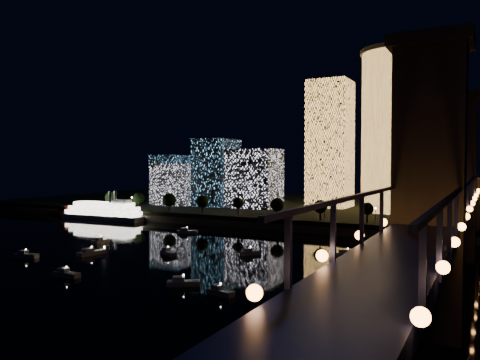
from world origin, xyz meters
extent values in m
plane|color=black|center=(0.00, 0.00, 0.00)|extent=(520.00, 520.00, 0.00)
cube|color=black|center=(0.00, 160.00, 2.50)|extent=(420.00, 160.00, 5.00)
cube|color=#6B5E4C|center=(0.00, 82.00, 1.50)|extent=(420.00, 6.00, 3.00)
cylinder|color=#FFAF51|center=(31.86, 137.03, 44.11)|extent=(32.00, 32.00, 78.21)
cylinder|color=#6B5E4C|center=(31.86, 137.03, 84.21)|extent=(34.00, 34.00, 2.00)
cube|color=#FFAF51|center=(-4.43, 147.68, 39.75)|extent=(21.85, 21.85, 69.51)
cube|color=white|center=(-40.02, 125.36, 20.96)|extent=(25.94, 21.95, 31.93)
cube|color=#51A1DC|center=(-63.66, 124.32, 23.93)|extent=(18.93, 24.60, 37.85)
cube|color=white|center=(-88.50, 120.72, 17.06)|extent=(24.13, 21.94, 24.13)
cube|color=#51A1DC|center=(-98.30, 130.66, 19.57)|extent=(20.82, 22.90, 29.15)
cube|color=navy|center=(65.00, 0.00, 18.00)|extent=(10.00, 260.00, 2.00)
cube|color=#6B5E4C|center=(65.00, 50.00, 24.00)|extent=(11.00, 9.00, 48.00)
cube|color=#6B5E4C|center=(65.00, -20.00, 24.00)|extent=(11.00, 9.00, 48.00)
cube|color=#6B5E4C|center=(65.00, 50.00, 49.00)|extent=(13.00, 11.00, 2.00)
cube|color=#6B5E4C|center=(65.00, -20.00, 49.00)|extent=(13.00, 11.00, 2.00)
cube|color=navy|center=(60.00, 0.00, 25.00)|extent=(0.50, 150.00, 0.50)
cube|color=navy|center=(70.00, 0.00, 25.00)|extent=(0.50, 150.00, 0.50)
cube|color=#6B5E4C|center=(65.00, 100.00, 11.50)|extent=(12.00, 40.00, 23.00)
cube|color=navy|center=(60.00, -60.00, 21.50)|extent=(0.50, 0.50, 7.00)
cube|color=navy|center=(60.00, -36.00, 21.50)|extent=(0.50, 0.50, 7.00)
cube|color=navy|center=(60.00, -12.00, 21.50)|extent=(0.50, 0.50, 7.00)
cube|color=navy|center=(60.00, 12.00, 21.50)|extent=(0.50, 0.50, 7.00)
cube|color=navy|center=(60.00, 36.00, 21.50)|extent=(0.50, 0.50, 7.00)
cube|color=navy|center=(60.00, 60.00, 21.50)|extent=(0.50, 0.50, 7.00)
sphere|color=orange|center=(59.50, -45.00, 19.80)|extent=(1.20, 1.20, 1.20)
sphere|color=orange|center=(59.50, 0.00, 19.80)|extent=(1.20, 1.20, 1.20)
sphere|color=orange|center=(59.50, 45.00, 19.80)|extent=(1.20, 1.20, 1.20)
sphere|color=orange|center=(59.50, 90.00, 19.80)|extent=(1.20, 1.20, 1.20)
cube|color=silver|center=(-102.46, 75.23, 1.20)|extent=(48.39, 13.66, 2.39)
cube|color=white|center=(-102.46, 75.23, 3.49)|extent=(44.35, 12.44, 2.19)
cube|color=white|center=(-102.46, 75.23, 5.68)|extent=(40.32, 11.22, 2.19)
cube|color=white|center=(-102.46, 75.23, 7.87)|extent=(34.29, 9.89, 2.19)
cube|color=silver|center=(-90.52, 75.91, 9.77)|extent=(8.30, 6.42, 1.79)
cylinder|color=black|center=(-96.38, 73.58, 11.96)|extent=(1.40, 1.40, 5.98)
cylinder|color=black|center=(-96.60, 77.56, 11.96)|extent=(1.40, 1.40, 5.98)
cylinder|color=maroon|center=(-126.34, 73.87, 2.99)|extent=(7.48, 9.35, 6.98)
cube|color=silver|center=(-37.02, 3.28, 0.60)|extent=(4.41, 9.43, 1.20)
cube|color=silver|center=(-37.26, 1.94, 1.70)|extent=(2.87, 3.53, 1.00)
sphere|color=white|center=(-37.02, 3.28, 2.60)|extent=(0.36, 0.36, 0.36)
cube|color=silver|center=(-51.50, -9.45, 0.60)|extent=(8.02, 4.14, 1.20)
cube|color=silver|center=(-52.62, -9.71, 1.70)|extent=(3.07, 2.55, 1.00)
sphere|color=white|center=(-51.50, -9.45, 2.60)|extent=(0.36, 0.36, 0.36)
cube|color=silver|center=(-15.56, 14.62, 0.60)|extent=(7.44, 5.15, 1.20)
cube|color=silver|center=(-16.53, 15.08, 1.70)|extent=(3.06, 2.76, 1.00)
sphere|color=white|center=(-15.56, 14.62, 2.60)|extent=(0.36, 0.36, 0.36)
cube|color=silver|center=(7.44, 27.07, 0.60)|extent=(5.47, 6.72, 1.20)
cube|color=silver|center=(6.88, 26.24, 1.70)|extent=(2.73, 2.90, 1.00)
sphere|color=white|center=(7.44, 27.07, 2.60)|extent=(0.36, 0.36, 0.36)
cube|color=silver|center=(-50.87, 21.24, 0.60)|extent=(2.81, 7.21, 1.20)
cube|color=silver|center=(-50.79, 20.19, 1.70)|extent=(2.02, 2.61, 1.00)
sphere|color=white|center=(-50.87, 21.24, 2.60)|extent=(0.36, 0.36, 0.36)
cube|color=silver|center=(58.86, -3.39, 0.60)|extent=(8.70, 3.67, 1.20)
cube|color=silver|center=(57.61, -3.54, 1.70)|extent=(3.19, 2.52, 1.00)
sphere|color=white|center=(58.86, -3.39, 2.60)|extent=(0.36, 0.36, 0.36)
cube|color=silver|center=(22.24, -16.69, 0.60)|extent=(6.73, 3.07, 1.20)
cube|color=silver|center=(21.28, -16.53, 1.70)|extent=(2.51, 2.02, 1.00)
sphere|color=white|center=(22.24, -16.69, 2.60)|extent=(0.36, 0.36, 0.36)
cube|color=silver|center=(-36.85, 56.09, 0.60)|extent=(8.69, 6.20, 1.20)
cube|color=silver|center=(-37.97, 55.51, 1.70)|extent=(3.60, 3.27, 1.00)
sphere|color=white|center=(-36.85, 56.09, 2.60)|extent=(0.36, 0.36, 0.36)
cube|color=silver|center=(35.45, 38.47, 0.60)|extent=(8.16, 3.36, 1.20)
cube|color=silver|center=(34.27, 38.34, 1.70)|extent=(2.98, 2.34, 1.00)
sphere|color=white|center=(35.45, 38.47, 2.60)|extent=(0.36, 0.36, 0.36)
cube|color=silver|center=(10.45, -13.94, 0.60)|extent=(7.89, 6.18, 1.20)
cube|color=silver|center=(9.46, -14.55, 1.70)|extent=(3.37, 3.14, 1.00)
sphere|color=white|center=(10.45, -13.94, 2.60)|extent=(0.36, 0.36, 0.36)
cube|color=silver|center=(-20.95, -20.88, 0.60)|extent=(7.56, 2.85, 1.20)
cube|color=silver|center=(-22.06, -20.95, 1.70)|extent=(2.72, 2.09, 1.00)
sphere|color=white|center=(-20.95, -20.88, 2.60)|extent=(0.36, 0.36, 0.36)
cylinder|color=black|center=(-110.00, 88.00, 7.00)|extent=(0.70, 0.70, 4.00)
sphere|color=black|center=(-110.00, 88.00, 10.50)|extent=(6.00, 6.00, 6.00)
cylinder|color=black|center=(-90.00, 88.00, 7.00)|extent=(0.70, 0.70, 4.00)
sphere|color=black|center=(-90.00, 88.00, 10.50)|extent=(6.37, 6.37, 6.37)
cylinder|color=black|center=(-70.00, 88.00, 7.00)|extent=(0.70, 0.70, 4.00)
sphere|color=black|center=(-70.00, 88.00, 10.50)|extent=(6.95, 6.95, 6.95)
cylinder|color=black|center=(-50.00, 88.00, 7.00)|extent=(0.70, 0.70, 4.00)
sphere|color=black|center=(-50.00, 88.00, 10.50)|extent=(6.22, 6.22, 6.22)
cylinder|color=black|center=(-30.00, 88.00, 7.00)|extent=(0.70, 0.70, 4.00)
sphere|color=black|center=(-30.00, 88.00, 10.50)|extent=(5.16, 5.16, 5.16)
cylinder|color=black|center=(-10.00, 88.00, 7.00)|extent=(0.70, 0.70, 4.00)
sphere|color=black|center=(-10.00, 88.00, 10.50)|extent=(6.23, 6.23, 6.23)
cylinder|color=black|center=(10.00, 88.00, 7.00)|extent=(0.70, 0.70, 4.00)
sphere|color=black|center=(10.00, 88.00, 10.50)|extent=(5.84, 5.84, 5.84)
cylinder|color=black|center=(30.00, 88.00, 7.00)|extent=(0.70, 0.70, 4.00)
sphere|color=black|center=(30.00, 88.00, 10.50)|extent=(5.18, 5.18, 5.18)
cylinder|color=black|center=(50.00, 88.00, 7.00)|extent=(0.70, 0.70, 4.00)
sphere|color=black|center=(50.00, 88.00, 10.50)|extent=(6.85, 6.85, 6.85)
cylinder|color=black|center=(-100.00, 94.00, 7.50)|extent=(0.24, 0.24, 5.00)
sphere|color=#FFCC7F|center=(-100.00, 94.00, 10.30)|extent=(0.70, 0.70, 0.70)
cylinder|color=black|center=(-78.00, 94.00, 7.50)|extent=(0.24, 0.24, 5.00)
sphere|color=#FFCC7F|center=(-78.00, 94.00, 10.30)|extent=(0.70, 0.70, 0.70)
cylinder|color=black|center=(-56.00, 94.00, 7.50)|extent=(0.24, 0.24, 5.00)
sphere|color=#FFCC7F|center=(-56.00, 94.00, 10.30)|extent=(0.70, 0.70, 0.70)
cylinder|color=black|center=(-34.00, 94.00, 7.50)|extent=(0.24, 0.24, 5.00)
sphere|color=#FFCC7F|center=(-34.00, 94.00, 10.30)|extent=(0.70, 0.70, 0.70)
cylinder|color=black|center=(-12.00, 94.00, 7.50)|extent=(0.24, 0.24, 5.00)
sphere|color=#FFCC7F|center=(-12.00, 94.00, 10.30)|extent=(0.70, 0.70, 0.70)
cylinder|color=black|center=(10.00, 94.00, 7.50)|extent=(0.24, 0.24, 5.00)
sphere|color=#FFCC7F|center=(10.00, 94.00, 10.30)|extent=(0.70, 0.70, 0.70)
cylinder|color=black|center=(32.00, 94.00, 7.50)|extent=(0.24, 0.24, 5.00)
sphere|color=#FFCC7F|center=(32.00, 94.00, 10.30)|extent=(0.70, 0.70, 0.70)
camera|label=1|loc=(74.00, -104.21, 28.89)|focal=35.00mm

